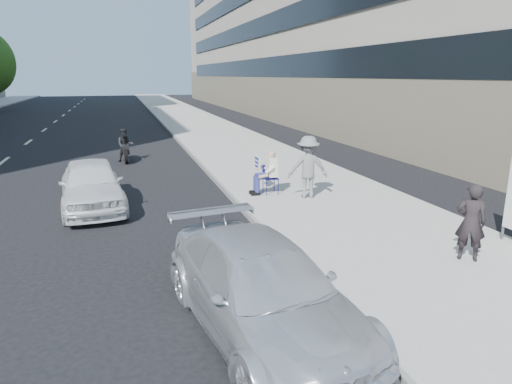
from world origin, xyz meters
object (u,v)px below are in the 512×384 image
object	(u,v)px
motorcycle	(125,147)
jogger	(308,167)
pedestrian_woman	(471,222)
parked_sedan	(262,289)
seated_protester	(267,170)
white_sedan_near	(92,185)

from	to	relation	value
motorcycle	jogger	bearing A→B (deg)	-61.86
jogger	motorcycle	xyz separation A→B (m)	(-4.93, 8.25, -0.41)
pedestrian_woman	parked_sedan	bearing A→B (deg)	49.61
seated_protester	parked_sedan	distance (m)	7.35
motorcycle	white_sedan_near	bearing A→B (deg)	-100.81
parked_sedan	motorcycle	world-z (taller)	motorcycle
pedestrian_woman	white_sedan_near	distance (m)	9.47
seated_protester	motorcycle	bearing A→B (deg)	117.70
seated_protester	pedestrian_woman	distance (m)	6.30
white_sedan_near	seated_protester	bearing A→B (deg)	-9.17
jogger	motorcycle	world-z (taller)	jogger
parked_sedan	motorcycle	xyz separation A→B (m)	(-1.61, 14.46, -0.02)
motorcycle	parked_sedan	bearing A→B (deg)	-86.37
jogger	white_sedan_near	xyz separation A→B (m)	(-5.94, 1.10, -0.36)
parked_sedan	motorcycle	bearing A→B (deg)	88.35
white_sedan_near	motorcycle	world-z (taller)	motorcycle
pedestrian_woman	white_sedan_near	xyz separation A→B (m)	(-7.10, 6.26, -0.22)
pedestrian_woman	motorcycle	world-z (taller)	pedestrian_woman
jogger	motorcycle	bearing A→B (deg)	-46.54
jogger	parked_sedan	size ratio (longest dim) A/B	0.39
pedestrian_woman	motorcycle	size ratio (longest dim) A/B	0.74
seated_protester	motorcycle	xyz separation A→B (m)	(-3.93, 7.49, -0.24)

